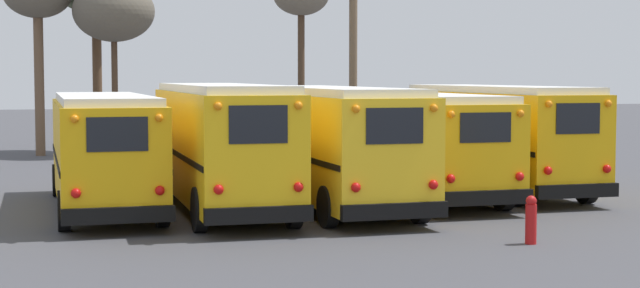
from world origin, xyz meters
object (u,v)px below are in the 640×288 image
(utility_pole, at_px, (353,66))
(school_bus_0, at_px, (103,148))
(school_bus_4, at_px, (496,134))
(fire_hydrant, at_px, (531,220))
(school_bus_2, at_px, (329,142))
(school_bus_3, at_px, (413,140))
(school_bus_1, at_px, (220,142))
(bare_tree_1, at_px, (114,12))

(utility_pole, bearing_deg, school_bus_0, -132.11)
(school_bus_4, height_order, fire_hydrant, school_bus_4)
(school_bus_0, relative_size, school_bus_2, 0.95)
(school_bus_2, distance_m, fire_hydrant, 7.46)
(school_bus_2, height_order, school_bus_4, school_bus_2)
(school_bus_3, bearing_deg, school_bus_1, -167.69)
(school_bus_0, xyz_separation_m, school_bus_4, (11.92, 1.04, 0.11))
(school_bus_3, bearing_deg, bare_tree_1, 112.73)
(school_bus_2, bearing_deg, school_bus_3, 24.69)
(fire_hydrant, bearing_deg, school_bus_1, 127.32)
(school_bus_4, distance_m, bare_tree_1, 20.18)
(school_bus_2, bearing_deg, utility_pole, 69.24)
(fire_hydrant, bearing_deg, school_bus_0, 136.56)
(school_bus_0, relative_size, school_bus_3, 0.97)
(school_bus_3, distance_m, bare_tree_1, 19.41)
(bare_tree_1, xyz_separation_m, fire_hydrant, (6.68, -25.71, -5.82))
(utility_pole, distance_m, fire_hydrant, 20.38)
(school_bus_1, bearing_deg, school_bus_4, 12.05)
(school_bus_3, relative_size, school_bus_4, 1.02)
(utility_pole, xyz_separation_m, bare_tree_1, (-9.21, 5.78, 2.38))
(school_bus_2, distance_m, school_bus_4, 6.28)
(bare_tree_1, bearing_deg, school_bus_1, -85.96)
(school_bus_3, xyz_separation_m, fire_hydrant, (-0.60, -8.33, -1.15))
(school_bus_1, bearing_deg, utility_pole, 58.53)
(fire_hydrant, bearing_deg, utility_pole, 82.76)
(school_bus_0, distance_m, bare_tree_1, 18.49)
(bare_tree_1, bearing_deg, fire_hydrant, -75.43)
(school_bus_0, height_order, school_bus_3, school_bus_0)
(school_bus_2, bearing_deg, school_bus_4, 18.37)
(school_bus_0, height_order, utility_pole, utility_pole)
(school_bus_4, bearing_deg, fire_hydrant, -111.81)
(school_bus_3, distance_m, utility_pole, 11.98)
(school_bus_1, height_order, school_bus_4, school_bus_1)
(school_bus_4, relative_size, utility_pole, 1.26)
(fire_hydrant, bearing_deg, school_bus_2, 108.88)
(school_bus_4, height_order, bare_tree_1, bare_tree_1)
(school_bus_4, xyz_separation_m, bare_tree_1, (-10.26, 16.77, 4.58))
(school_bus_3, xyz_separation_m, school_bus_4, (2.98, 0.61, 0.10))
(school_bus_0, xyz_separation_m, school_bus_3, (8.94, 0.43, 0.01))
(bare_tree_1, bearing_deg, school_bus_4, -58.54)
(school_bus_4, bearing_deg, school_bus_3, -168.46)
(school_bus_4, distance_m, fire_hydrant, 9.71)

